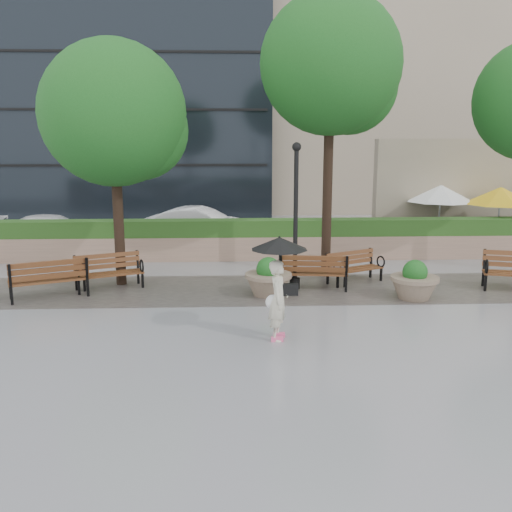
{
  "coord_description": "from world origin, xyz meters",
  "views": [
    {
      "loc": [
        -1.05,
        -11.95,
        4.04
      ],
      "look_at": [
        -0.45,
        2.19,
        1.1
      ],
      "focal_mm": 40.0,
      "sensor_mm": 36.0,
      "label": 1
    }
  ],
  "objects_px": {
    "bench_3": "(355,274)",
    "planter_right": "(414,284)",
    "car_right": "(200,225)",
    "lamppost": "(295,226)",
    "car_left": "(55,231)",
    "pedestrian": "(279,278)",
    "bench_0": "(49,287)",
    "bench_2": "(313,279)",
    "bench_1": "(109,279)",
    "planter_left": "(268,281)"
  },
  "relations": [
    {
      "from": "bench_0",
      "to": "bench_2",
      "type": "xyz_separation_m",
      "value": [
        6.87,
        0.59,
        -0.01
      ]
    },
    {
      "from": "bench_0",
      "to": "car_left",
      "type": "relative_size",
      "value": 0.5
    },
    {
      "from": "bench_1",
      "to": "planter_left",
      "type": "relative_size",
      "value": 1.56
    },
    {
      "from": "bench_1",
      "to": "car_right",
      "type": "height_order",
      "value": "car_right"
    },
    {
      "from": "pedestrian",
      "to": "bench_0",
      "type": "bearing_deg",
      "value": 73.14
    },
    {
      "from": "bench_3",
      "to": "planter_right",
      "type": "relative_size",
      "value": 1.44
    },
    {
      "from": "bench_2",
      "to": "lamppost",
      "type": "distance_m",
      "value": 1.52
    },
    {
      "from": "planter_right",
      "to": "car_right",
      "type": "bearing_deg",
      "value": 125.47
    },
    {
      "from": "bench_0",
      "to": "lamppost",
      "type": "height_order",
      "value": "lamppost"
    },
    {
      "from": "bench_1",
      "to": "planter_right",
      "type": "distance_m",
      "value": 8.07
    },
    {
      "from": "bench_3",
      "to": "car_left",
      "type": "xyz_separation_m",
      "value": [
        -10.17,
        6.03,
        0.33
      ]
    },
    {
      "from": "planter_right",
      "to": "lamppost",
      "type": "height_order",
      "value": "lamppost"
    },
    {
      "from": "bench_1",
      "to": "pedestrian",
      "type": "relative_size",
      "value": 0.9
    },
    {
      "from": "lamppost",
      "to": "pedestrian",
      "type": "height_order",
      "value": "lamppost"
    },
    {
      "from": "bench_3",
      "to": "car_right",
      "type": "distance_m",
      "value": 8.04
    },
    {
      "from": "planter_left",
      "to": "pedestrian",
      "type": "height_order",
      "value": "pedestrian"
    },
    {
      "from": "bench_3",
      "to": "planter_left",
      "type": "distance_m",
      "value": 2.82
    },
    {
      "from": "planter_left",
      "to": "lamppost",
      "type": "xyz_separation_m",
      "value": [
        0.76,
        0.64,
        1.33
      ]
    },
    {
      "from": "lamppost",
      "to": "bench_3",
      "type": "bearing_deg",
      "value": 18.53
    },
    {
      "from": "bench_0",
      "to": "bench_2",
      "type": "relative_size",
      "value": 1.07
    },
    {
      "from": "pedestrian",
      "to": "planter_right",
      "type": "bearing_deg",
      "value": -40.04
    },
    {
      "from": "bench_3",
      "to": "lamppost",
      "type": "height_order",
      "value": "lamppost"
    },
    {
      "from": "car_left",
      "to": "bench_3",
      "type": "bearing_deg",
      "value": -130.22
    },
    {
      "from": "car_left",
      "to": "bench_1",
      "type": "bearing_deg",
      "value": -162.01
    },
    {
      "from": "bench_0",
      "to": "lamppost",
      "type": "distance_m",
      "value": 6.57
    },
    {
      "from": "planter_left",
      "to": "planter_right",
      "type": "relative_size",
      "value": 1.0
    },
    {
      "from": "lamppost",
      "to": "planter_left",
      "type": "bearing_deg",
      "value": -140.04
    },
    {
      "from": "bench_2",
      "to": "car_right",
      "type": "bearing_deg",
      "value": -57.49
    },
    {
      "from": "planter_left",
      "to": "car_left",
      "type": "bearing_deg",
      "value": 136.44
    },
    {
      "from": "bench_0",
      "to": "car_right",
      "type": "bearing_deg",
      "value": -137.13
    },
    {
      "from": "planter_right",
      "to": "lamppost",
      "type": "relative_size",
      "value": 0.31
    },
    {
      "from": "bench_2",
      "to": "car_left",
      "type": "distance_m",
      "value": 11.14
    },
    {
      "from": "bench_2",
      "to": "bench_1",
      "type": "bearing_deg",
      "value": 4.52
    },
    {
      "from": "bench_2",
      "to": "pedestrian",
      "type": "bearing_deg",
      "value": 78.85
    },
    {
      "from": "bench_2",
      "to": "planter_right",
      "type": "relative_size",
      "value": 1.57
    },
    {
      "from": "planter_right",
      "to": "lamppost",
      "type": "xyz_separation_m",
      "value": [
        -2.93,
        1.13,
        1.33
      ]
    },
    {
      "from": "bench_0",
      "to": "car_right",
      "type": "relative_size",
      "value": 0.49
    },
    {
      "from": "bench_1",
      "to": "lamppost",
      "type": "relative_size",
      "value": 0.48
    },
    {
      "from": "planter_right",
      "to": "lamppost",
      "type": "bearing_deg",
      "value": 158.99
    },
    {
      "from": "bench_0",
      "to": "pedestrian",
      "type": "relative_size",
      "value": 0.98
    },
    {
      "from": "bench_3",
      "to": "planter_left",
      "type": "xyz_separation_m",
      "value": [
        -2.53,
        -1.23,
        0.14
      ]
    },
    {
      "from": "planter_left",
      "to": "car_right",
      "type": "xyz_separation_m",
      "value": [
        -2.17,
        7.74,
        0.29
      ]
    },
    {
      "from": "car_right",
      "to": "pedestrian",
      "type": "distance_m",
      "value": 11.23
    },
    {
      "from": "lamppost",
      "to": "car_left",
      "type": "height_order",
      "value": "lamppost"
    },
    {
      "from": "planter_right",
      "to": "car_right",
      "type": "distance_m",
      "value": 10.1
    },
    {
      "from": "car_right",
      "to": "planter_right",
      "type": "bearing_deg",
      "value": -131.0
    },
    {
      "from": "planter_right",
      "to": "pedestrian",
      "type": "xyz_separation_m",
      "value": [
        -3.7,
        -2.77,
        0.88
      ]
    },
    {
      "from": "pedestrian",
      "to": "bench_3",
      "type": "bearing_deg",
      "value": -16.35
    },
    {
      "from": "planter_left",
      "to": "bench_1",
      "type": "bearing_deg",
      "value": 169.34
    },
    {
      "from": "bench_3",
      "to": "planter_right",
      "type": "xyz_separation_m",
      "value": [
        1.16,
        -1.72,
        0.14
      ]
    }
  ]
}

